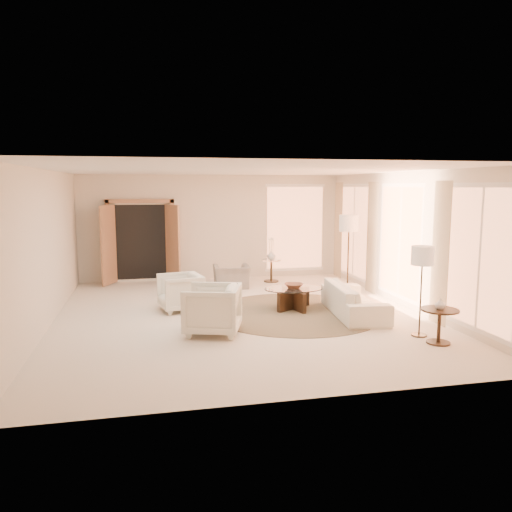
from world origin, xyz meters
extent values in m
cube|color=beige|center=(0.00, 0.00, -0.01)|extent=(7.00, 8.00, 0.02)
cube|color=white|center=(0.00, 0.00, 2.80)|extent=(7.00, 8.00, 0.02)
cube|color=beige|center=(0.00, 4.00, 1.40)|extent=(7.00, 0.04, 2.80)
cube|color=beige|center=(0.00, -4.00, 1.40)|extent=(7.00, 0.04, 2.80)
cube|color=beige|center=(-3.50, 0.00, 1.40)|extent=(0.04, 8.00, 2.80)
cube|color=beige|center=(3.50, 0.00, 1.40)|extent=(0.04, 8.00, 2.80)
cube|color=#A37250|center=(-1.90, 3.89, 1.08)|extent=(1.80, 0.12, 2.16)
cube|color=#A37250|center=(-2.70, 3.62, 1.03)|extent=(0.35, 0.66, 2.00)
cube|color=#A37250|center=(-1.10, 3.62, 1.03)|extent=(0.35, 0.66, 2.00)
cylinder|color=#3C3122|center=(1.10, -0.04, 0.01)|extent=(4.60, 4.60, 0.01)
imported|color=white|center=(2.17, -0.47, 0.30)|extent=(1.03, 2.16, 0.61)
imported|color=white|center=(-1.12, 0.63, 0.41)|extent=(0.88, 0.93, 0.82)
imported|color=white|center=(-0.70, -1.11, 0.46)|extent=(1.07, 1.11, 0.93)
imported|color=gray|center=(0.27, 2.64, 0.38)|extent=(0.89, 0.60, 0.75)
cube|color=black|center=(1.15, 0.21, 0.20)|extent=(0.26, 0.90, 0.40)
cube|color=black|center=(1.15, 0.21, 0.20)|extent=(0.81, 0.55, 0.40)
cylinder|color=white|center=(1.15, 0.21, 0.43)|extent=(1.59, 1.59, 0.02)
cylinder|color=black|center=(2.77, -2.43, 0.01)|extent=(0.37, 0.37, 0.03)
cylinder|color=black|center=(2.77, -2.43, 0.28)|extent=(0.06, 0.06, 0.53)
cylinder|color=black|center=(2.77, -2.43, 0.55)|extent=(0.60, 0.60, 0.03)
cylinder|color=#30271A|center=(1.43, 3.20, 0.01)|extent=(0.39, 0.39, 0.03)
cylinder|color=#30271A|center=(1.43, 3.20, 0.29)|extent=(0.06, 0.06, 0.56)
cylinder|color=white|center=(1.43, 3.20, 0.58)|extent=(0.51, 0.51, 0.03)
cylinder|color=#30271A|center=(2.84, 1.46, 0.02)|extent=(0.31, 0.31, 0.03)
cylinder|color=#30271A|center=(2.84, 1.46, 0.78)|extent=(0.03, 0.03, 1.56)
cylinder|color=tan|center=(2.84, 1.46, 1.65)|extent=(0.45, 0.45, 0.38)
cylinder|color=#30271A|center=(2.69, -2.00, 0.01)|extent=(0.26, 0.26, 0.03)
cylinder|color=#30271A|center=(2.69, -2.00, 0.65)|extent=(0.03, 0.03, 1.29)
cylinder|color=tan|center=(2.69, -2.00, 1.37)|extent=(0.37, 0.37, 0.31)
imported|color=brown|center=(1.15, 0.21, 0.49)|extent=(0.47, 0.47, 0.09)
imported|color=silver|center=(2.77, -2.43, 0.65)|extent=(0.17, 0.17, 0.17)
imported|color=silver|center=(1.43, 3.20, 0.70)|extent=(0.29, 0.29, 0.24)
camera|label=1|loc=(-1.75, -9.35, 2.50)|focal=35.00mm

